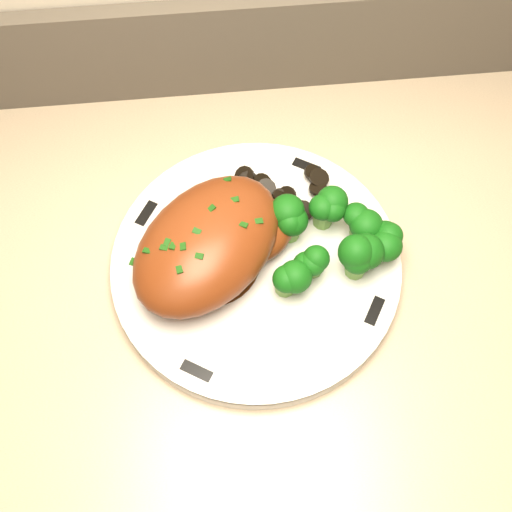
{
  "coord_description": "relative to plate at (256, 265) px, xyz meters",
  "views": [
    {
      "loc": [
        0.47,
        1.47,
        1.4
      ],
      "look_at": [
        0.49,
        1.75,
        0.85
      ],
      "focal_mm": 45.0,
      "sensor_mm": 36.0,
      "label": 1
    }
  ],
  "objects": [
    {
      "name": "rim_accent_3",
      "position": [
        0.11,
        -0.06,
        0.01
      ],
      "size": [
        0.02,
        0.03,
        0.0
      ],
      "primitive_type": "cube",
      "rotation": [
        0.0,
        0.0,
        7.31
      ],
      "color": "black",
      "rests_on": "plate"
    },
    {
      "name": "gravy_pool",
      "position": [
        -0.05,
        0.0,
        0.01
      ],
      "size": [
        0.1,
        0.1,
        0.0
      ],
      "primitive_type": "cylinder",
      "color": "#3B1D0A",
      "rests_on": "plate"
    },
    {
      "name": "plate",
      "position": [
        0.0,
        0.0,
        0.0
      ],
      "size": [
        0.37,
        0.37,
        0.02
      ],
      "primitive_type": "cylinder",
      "rotation": [
        0.0,
        0.0,
        0.39
      ],
      "color": "silver",
      "rests_on": "counter"
    },
    {
      "name": "mushroom_pile",
      "position": [
        0.04,
        0.06,
        0.01
      ],
      "size": [
        0.08,
        0.06,
        0.02
      ],
      "color": "black",
      "rests_on": "plate"
    },
    {
      "name": "rim_accent_2",
      "position": [
        -0.06,
        -0.11,
        0.01
      ],
      "size": [
        0.03,
        0.02,
        0.0
      ],
      "primitive_type": "cube",
      "rotation": [
        0.0,
        0.0,
        5.74
      ],
      "color": "black",
      "rests_on": "plate"
    },
    {
      "name": "rim_accent_0",
      "position": [
        0.06,
        0.11,
        0.01
      ],
      "size": [
        0.03,
        0.02,
        0.0
      ],
      "primitive_type": "cube",
      "rotation": [
        0.0,
        0.0,
        2.6
      ],
      "color": "black",
      "rests_on": "plate"
    },
    {
      "name": "rim_accent_1",
      "position": [
        -0.11,
        0.06,
        0.01
      ],
      "size": [
        0.02,
        0.03,
        0.0
      ],
      "primitive_type": "cube",
      "rotation": [
        0.0,
        0.0,
        4.17
      ],
      "color": "black",
      "rests_on": "plate"
    },
    {
      "name": "broccoli_florets",
      "position": [
        0.07,
        0.0,
        0.04
      ],
      "size": [
        0.13,
        0.1,
        0.05
      ],
      "rotation": [
        0.0,
        0.0,
        -0.37
      ],
      "color": "#65963F",
      "rests_on": "plate"
    },
    {
      "name": "chicken_breast",
      "position": [
        -0.04,
        0.01,
        0.04
      ],
      "size": [
        0.2,
        0.2,
        0.06
      ],
      "rotation": [
        0.0,
        0.0,
        0.82
      ],
      "color": "brown",
      "rests_on": "plate"
    }
  ]
}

